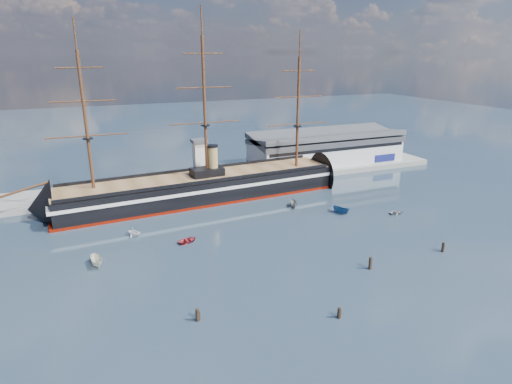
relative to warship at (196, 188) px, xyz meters
name	(u,v)px	position (x,y,z in m)	size (l,w,h in m)	color
ground	(223,221)	(2.03, -20.00, -4.04)	(600.00, 600.00, 0.00)	#253440
quay	(217,183)	(12.03, 16.00, -4.04)	(180.00, 18.00, 2.00)	slate
warehouse	(326,148)	(60.03, 20.00, 3.95)	(63.00, 21.00, 11.60)	#B7BABC
quay_tower	(200,160)	(5.03, 13.00, 5.72)	(5.00, 5.00, 15.00)	silver
warship	(196,188)	(0.00, 0.00, 0.00)	(113.33, 21.48, 53.94)	black
motorboat_a	(97,266)	(-32.19, -34.65, -4.04)	(6.81, 2.50, 2.72)	silver
motorboat_b	(188,242)	(-10.59, -30.26, -4.04)	(3.21, 1.28, 1.50)	#A42931
motorboat_c	(294,207)	(25.61, -18.01, -4.04)	(5.91, 2.17, 2.36)	gray
motorboat_d	(134,236)	(-22.44, -20.94, -4.04)	(6.59, 2.86, 2.42)	white
motorboat_e	(397,214)	(50.82, -34.69, -4.04)	(2.80, 1.12, 1.31)	#939597
motorboat_f	(341,213)	(35.86, -28.06, -4.04)	(6.26, 2.29, 2.50)	navy
piling_near_left	(198,321)	(-17.17, -63.13, -4.04)	(0.64, 0.64, 3.12)	black
piling_near_mid	(339,318)	(6.29, -72.06, -4.04)	(0.64, 0.64, 2.81)	black
piling_near_right	(370,269)	(22.60, -59.32, -4.04)	(0.64, 0.64, 3.59)	black
piling_far_right	(442,252)	(43.88, -58.98, -4.04)	(0.64, 0.64, 3.12)	black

